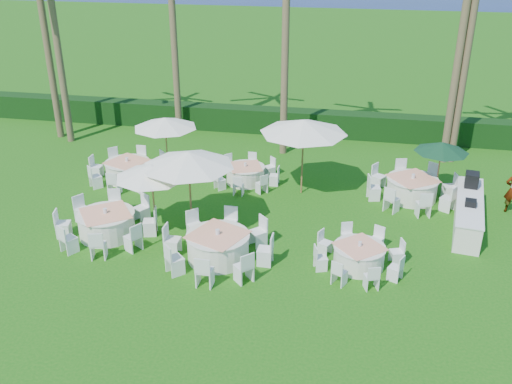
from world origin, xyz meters
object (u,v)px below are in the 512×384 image
Objects in this scene: banquet_table_d at (128,170)px; buffet_table at (468,212)px; banquet_table_e at (245,174)px; umbrella_c at (165,123)px; umbrella_d at (304,126)px; umbrella_a at (151,171)px; banquet_table_c at (359,256)px; banquet_table_b at (218,246)px; umbrella_b at (188,159)px; umbrella_green at (442,147)px; banquet_table_f at (412,188)px; banquet_table_a at (107,224)px.

buffet_table is (13.09, -1.49, 0.10)m from banquet_table_d.
banquet_table_e is 8.58m from buffet_table.
umbrella_c is 0.79× the size of umbrella_d.
umbrella_a is (-2.12, -4.68, 1.92)m from banquet_table_e.
banquet_table_c is 5.95m from umbrella_d.
banquet_table_e is at bearing 65.61° from umbrella_a.
umbrella_b reaches higher than banquet_table_b.
umbrella_a is 6.09m from umbrella_d.
umbrella_green reaches higher than buffet_table.
banquet_table_d is (-9.46, 4.87, 0.05)m from banquet_table_c.
banquet_table_d is at bearing -178.32° from banquet_table_f.
buffet_table is at bearing 14.20° from banquet_table_a.
banquet_table_f is 1.87m from umbrella_green.
umbrella_b is at bearing -167.09° from buffet_table.
buffet_table is at bearing 13.82° from umbrella_a.
banquet_table_c is 7.12m from umbrella_a.
banquet_table_c is at bearing -116.32° from umbrella_green.
banquet_table_b reaches higher than banquet_table_c.
umbrella_b reaches higher than umbrella_c.
umbrella_c reaches higher than banquet_table_e.
buffet_table reaches higher than banquet_table_e.
umbrella_b is (2.68, 0.90, 2.17)m from banquet_table_a.
banquet_table_e is 0.91× the size of umbrella_b.
umbrella_b is (3.79, -3.62, 2.19)m from banquet_table_d.
umbrella_c is at bearing 144.33° from banquet_table_c.
banquet_table_b is 1.32× the size of umbrella_c.
banquet_table_c is at bearing 5.10° from banquet_table_b.
banquet_table_d is at bearing -146.76° from umbrella_c.
umbrella_green is at bearing 27.18° from umbrella_b.
banquet_table_d is 2.46m from umbrella_c.
umbrella_d reaches higher than buffet_table.
banquet_table_f reaches higher than banquet_table_c.
buffet_table is at bearing -11.60° from umbrella_c.
banquet_table_e is at bearing 7.47° from banquet_table_d.
banquet_table_c is at bearing -109.43° from banquet_table_f.
banquet_table_a is 4.10m from banquet_table_b.
banquet_table_a is 6.32m from banquet_table_e.
umbrella_c is (-1.26, 4.97, -0.06)m from umbrella_a.
banquet_table_a is 1.28× the size of umbrella_c.
umbrella_b reaches higher than umbrella_green.
umbrella_b reaches higher than banquet_table_d.
banquet_table_c is 4.96m from buffet_table.
banquet_table_a is 0.97× the size of banquet_table_b.
banquet_table_f is at bearing 134.63° from buffet_table.
banquet_table_a is 1.50× the size of umbrella_green.
umbrella_a is at bearing -75.81° from umbrella_c.
banquet_table_c is 0.83× the size of umbrella_d.
banquet_table_a is 2.45m from umbrella_a.
banquet_table_e is at bearing 93.55° from banquet_table_b.
umbrella_a is at bearing 16.73° from banquet_table_a.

